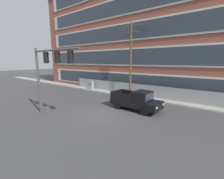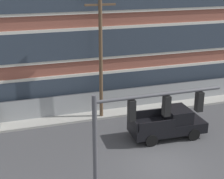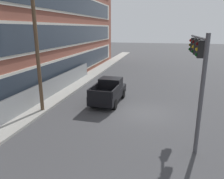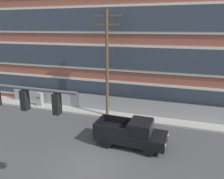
% 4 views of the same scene
% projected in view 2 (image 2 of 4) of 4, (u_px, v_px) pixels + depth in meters
% --- Properties ---
extents(ground_plane, '(160.00, 160.00, 0.00)m').
position_uv_depth(ground_plane, '(163.00, 166.00, 19.46)').
color(ground_plane, '#424244').
extents(sidewalk_building_side, '(80.00, 1.97, 0.16)m').
position_uv_depth(sidewalk_building_side, '(117.00, 111.00, 26.69)').
color(sidewalk_building_side, '#9E9B93').
rests_on(sidewalk_building_side, ground).
extents(chain_link_fence, '(24.47, 0.06, 1.71)m').
position_uv_depth(chain_link_fence, '(107.00, 101.00, 26.62)').
color(chain_link_fence, gray).
rests_on(chain_link_fence, ground).
extents(traffic_signal_mast, '(5.85, 0.43, 5.87)m').
position_uv_depth(traffic_signal_mast, '(138.00, 125.00, 14.53)').
color(traffic_signal_mast, '#4C4C51').
rests_on(traffic_signal_mast, ground).
extents(pickup_truck_black, '(5.05, 2.24, 1.95)m').
position_uv_depth(pickup_truck_black, '(169.00, 124.00, 22.55)').
color(pickup_truck_black, black).
rests_on(pickup_truck_black, ground).
extents(utility_pole_near_corner, '(2.55, 0.26, 9.48)m').
position_uv_depth(utility_pole_near_corner, '(101.00, 49.00, 24.00)').
color(utility_pole_near_corner, brown).
rests_on(utility_pole_near_corner, ground).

